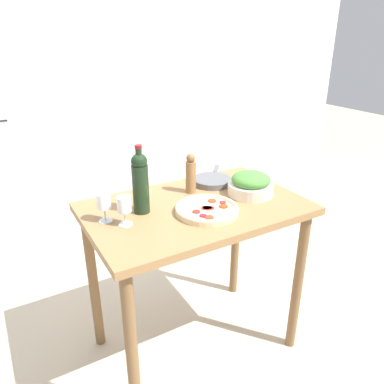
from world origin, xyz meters
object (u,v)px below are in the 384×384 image
at_px(wine_glass_near, 124,206).
at_px(homemade_pizza, 207,209).
at_px(pepper_mill, 191,174).
at_px(salad_bowl, 251,184).
at_px(wine_bottle, 140,182).
at_px(cast_iron_skillet, 212,181).
at_px(wine_glass_far, 104,202).

relative_size(wine_glass_near, homemade_pizza, 0.45).
bearing_deg(pepper_mill, salad_bowl, -34.63).
distance_m(wine_bottle, cast_iron_skillet, 0.54).
relative_size(wine_glass_near, salad_bowl, 0.57).
bearing_deg(wine_glass_near, wine_bottle, 36.58).
distance_m(pepper_mill, homemade_pizza, 0.28).
bearing_deg(wine_glass_near, cast_iron_skillet, 20.09).
relative_size(wine_bottle, cast_iron_skillet, 1.11).
relative_size(salad_bowl, cast_iron_skillet, 0.80).
distance_m(homemade_pizza, cast_iron_skillet, 0.38).
bearing_deg(cast_iron_skillet, wine_bottle, -164.58).
relative_size(pepper_mill, salad_bowl, 0.90).
relative_size(wine_glass_far, homemade_pizza, 0.45).
bearing_deg(homemade_pizza, salad_bowl, 12.76).
xyz_separation_m(wine_glass_near, salad_bowl, (0.72, -0.01, -0.04)).
bearing_deg(pepper_mill, wine_glass_near, -158.21).
xyz_separation_m(wine_glass_far, salad_bowl, (0.79, -0.09, -0.04)).
distance_m(pepper_mill, cast_iron_skillet, 0.20).
height_order(wine_glass_far, salad_bowl, wine_glass_far).
distance_m(wine_bottle, salad_bowl, 0.62).
bearing_deg(wine_bottle, wine_glass_far, -177.44).
distance_m(wine_glass_far, salad_bowl, 0.79).
bearing_deg(pepper_mill, wine_bottle, -164.59).
height_order(wine_glass_near, homemade_pizza, wine_glass_near).
relative_size(pepper_mill, cast_iron_skillet, 0.72).
bearing_deg(wine_glass_far, cast_iron_skillet, 12.02).
bearing_deg(wine_bottle, salad_bowl, -8.98).
bearing_deg(wine_glass_near, salad_bowl, -0.46).
height_order(wine_glass_far, pepper_mill, pepper_mill).
relative_size(salad_bowl, homemade_pizza, 0.79).
distance_m(wine_glass_near, cast_iron_skillet, 0.67).
relative_size(wine_glass_near, wine_glass_far, 1.00).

